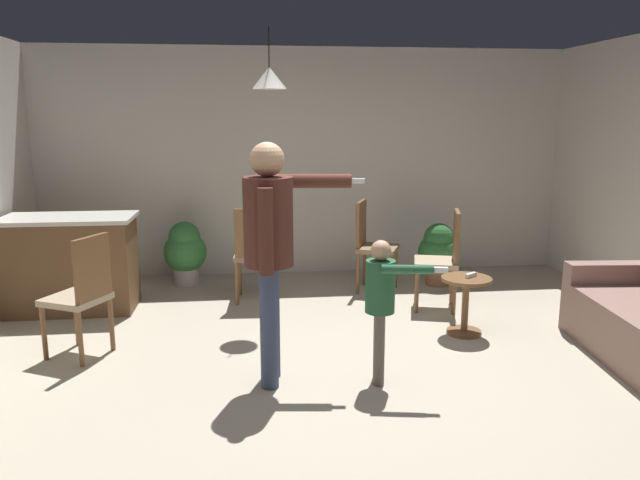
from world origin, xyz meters
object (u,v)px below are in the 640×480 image
at_px(dining_chair_centre_back, 83,292).
at_px(potted_plant_corner, 185,250).
at_px(person_child, 382,295).
at_px(dining_chair_by_counter, 371,242).
at_px(kitchen_counter, 71,263).
at_px(spare_remote_on_table, 471,275).
at_px(person_adult, 271,237).
at_px(side_table_by_couch, 466,299).
at_px(dining_chair_near_wall, 254,251).
at_px(potted_plant_by_wall, 438,251).
at_px(dining_chair_spare, 444,256).

relative_size(dining_chair_centre_back, potted_plant_corner, 1.36).
distance_m(person_child, dining_chair_by_counter, 2.38).
relative_size(kitchen_counter, dining_chair_centre_back, 1.26).
xyz_separation_m(kitchen_counter, potted_plant_corner, (1.02, 0.79, -0.07)).
height_order(person_child, spare_remote_on_table, person_child).
distance_m(kitchen_counter, person_adult, 2.76).
distance_m(side_table_by_couch, dining_chair_near_wall, 2.20).
xyz_separation_m(person_child, potted_plant_corner, (-1.67, 2.79, -0.25)).
distance_m(dining_chair_centre_back, potted_plant_corner, 2.14).
distance_m(person_child, dining_chair_near_wall, 2.25).
relative_size(dining_chair_by_counter, potted_plant_by_wall, 1.40).
xyz_separation_m(side_table_by_couch, dining_chair_centre_back, (-3.21, -0.15, 0.22)).
relative_size(dining_chair_by_counter, dining_chair_spare, 1.00).
relative_size(dining_chair_spare, potted_plant_by_wall, 1.40).
bearing_deg(potted_plant_by_wall, dining_chair_spare, -104.40).
height_order(side_table_by_couch, dining_chair_spare, dining_chair_spare).
distance_m(potted_plant_corner, potted_plant_by_wall, 2.89).
xyz_separation_m(person_child, potted_plant_by_wall, (1.20, 2.47, -0.27)).
height_order(person_adult, potted_plant_by_wall, person_adult).
bearing_deg(side_table_by_couch, spare_remote_on_table, 11.59).
bearing_deg(dining_chair_centre_back, dining_chair_by_counter, -31.60).
relative_size(dining_chair_spare, potted_plant_corner, 1.36).
distance_m(kitchen_counter, dining_chair_by_counter, 3.11).
bearing_deg(kitchen_counter, side_table_by_couch, -16.78).
height_order(side_table_by_couch, spare_remote_on_table, spare_remote_on_table).
relative_size(person_adult, dining_chair_spare, 1.74).
distance_m(kitchen_counter, potted_plant_by_wall, 3.93).
distance_m(side_table_by_couch, potted_plant_corner, 3.24).
relative_size(dining_chair_spare, spare_remote_on_table, 7.69).
height_order(person_child, dining_chair_by_counter, person_child).
relative_size(person_adult, dining_chair_by_counter, 1.74).
bearing_deg(spare_remote_on_table, person_child, -138.01).
bearing_deg(dining_chair_centre_back, kitchen_counter, 46.40).
height_order(dining_chair_centre_back, dining_chair_spare, same).
relative_size(potted_plant_by_wall, spare_remote_on_table, 5.49).
bearing_deg(dining_chair_by_counter, person_adult, -4.91).
relative_size(kitchen_counter, potted_plant_by_wall, 1.76).
height_order(dining_chair_near_wall, dining_chair_centre_back, same).
xyz_separation_m(kitchen_counter, dining_chair_near_wall, (1.81, 0.07, 0.07)).
relative_size(person_child, dining_chair_spare, 1.06).
distance_m(dining_chair_centre_back, dining_chair_spare, 3.35).
distance_m(potted_plant_by_wall, spare_remote_on_table, 1.59).
height_order(person_child, dining_chair_centre_back, person_child).
bearing_deg(potted_plant_corner, person_child, -59.06).
distance_m(kitchen_counter, person_child, 3.36).
height_order(kitchen_counter, dining_chair_centre_back, dining_chair_centre_back).
xyz_separation_m(dining_chair_by_counter, dining_chair_near_wall, (-1.28, -0.28, 0.00)).
bearing_deg(potted_plant_by_wall, side_table_by_couch, -98.78).
relative_size(kitchen_counter, side_table_by_couch, 2.42).
relative_size(kitchen_counter, dining_chair_near_wall, 1.26).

